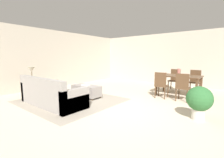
% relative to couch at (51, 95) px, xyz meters
% --- Properties ---
extents(ground_plane, '(10.80, 10.80, 0.00)m').
position_rel_couch_xyz_m(ground_plane, '(1.89, 1.04, -0.30)').
color(ground_plane, beige).
extents(wall_back, '(9.00, 0.12, 2.70)m').
position_rel_couch_xyz_m(wall_back, '(1.89, 6.04, 1.05)').
color(wall_back, '#BCB2A0').
rests_on(wall_back, ground_plane).
extents(wall_left, '(0.12, 11.00, 2.70)m').
position_rel_couch_xyz_m(wall_left, '(-2.61, 1.54, 1.05)').
color(wall_left, '#BCB2A0').
rests_on(wall_left, ground_plane).
extents(area_rug, '(3.00, 2.80, 0.01)m').
position_rel_couch_xyz_m(area_rug, '(0.06, 0.68, -0.29)').
color(area_rug, gray).
rests_on(area_rug, ground_plane).
extents(couch, '(2.30, 0.88, 0.86)m').
position_rel_couch_xyz_m(couch, '(0.00, 0.00, 0.00)').
color(couch, gray).
rests_on(couch, ground_plane).
extents(ottoman_table, '(1.11, 0.50, 0.43)m').
position_rel_couch_xyz_m(ottoman_table, '(0.13, 1.30, -0.05)').
color(ottoman_table, gray).
rests_on(ottoman_table, ground_plane).
extents(side_table, '(0.40, 0.40, 0.58)m').
position_rel_couch_xyz_m(side_table, '(-1.45, 0.13, 0.16)').
color(side_table, olive).
rests_on(side_table, ground_plane).
extents(table_lamp, '(0.26, 0.26, 0.53)m').
position_rel_couch_xyz_m(table_lamp, '(-1.45, 0.13, 0.69)').
color(table_lamp, brown).
rests_on(table_lamp, side_table).
extents(dining_table, '(1.51, 0.95, 0.76)m').
position_rel_couch_xyz_m(dining_table, '(2.64, 3.68, 0.37)').
color(dining_table, '#513823').
rests_on(dining_table, ground_plane).
extents(dining_chair_near_left, '(0.41, 0.41, 0.92)m').
position_rel_couch_xyz_m(dining_chair_near_left, '(2.29, 2.84, 0.22)').
color(dining_chair_near_left, '#513823').
rests_on(dining_chair_near_left, ground_plane).
extents(dining_chair_near_right, '(0.40, 0.40, 0.92)m').
position_rel_couch_xyz_m(dining_chair_near_right, '(3.00, 2.87, 0.22)').
color(dining_chair_near_right, '#513823').
rests_on(dining_chair_near_right, ground_plane).
extents(dining_chair_far_left, '(0.41, 0.41, 0.92)m').
position_rel_couch_xyz_m(dining_chair_far_left, '(2.24, 4.51, 0.22)').
color(dining_chair_far_left, '#513823').
rests_on(dining_chair_far_left, ground_plane).
extents(dining_chair_far_right, '(0.41, 0.41, 0.92)m').
position_rel_couch_xyz_m(dining_chair_far_right, '(3.02, 4.55, 0.22)').
color(dining_chair_far_right, '#513823').
rests_on(dining_chair_far_right, ground_plane).
extents(vase_centerpiece, '(0.11, 0.11, 0.25)m').
position_rel_couch_xyz_m(vase_centerpiece, '(2.62, 3.71, 0.59)').
color(vase_centerpiece, '#B26659').
rests_on(vase_centerpiece, dining_table).
extents(book_on_ottoman, '(0.28, 0.22, 0.03)m').
position_rel_couch_xyz_m(book_on_ottoman, '(0.12, 1.29, 0.15)').
color(book_on_ottoman, silver).
rests_on(book_on_ottoman, ottoman_table).
extents(potted_plant, '(0.57, 0.57, 0.78)m').
position_rel_couch_xyz_m(potted_plant, '(3.72, 1.48, 0.17)').
color(potted_plant, beige).
rests_on(potted_plant, ground_plane).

